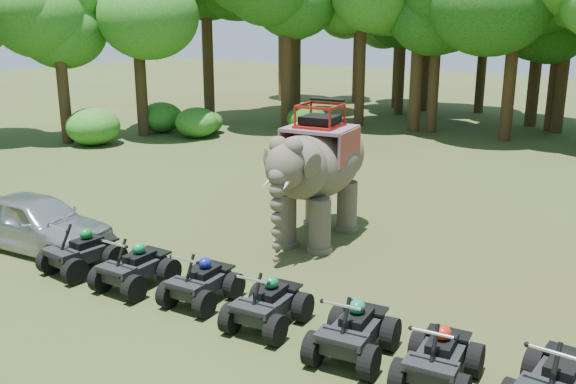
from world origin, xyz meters
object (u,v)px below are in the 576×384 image
Objects in this scene: elephant at (318,171)px; atv_4 at (354,324)px; atv_2 at (201,276)px; atv_6 at (560,374)px; atv_3 at (267,297)px; atv_0 at (81,246)px; atv_5 at (439,351)px; parked_car at (36,222)px; atv_1 at (135,261)px.

elephant is 2.57× the size of atv_4.
atv_2 is 7.19m from atv_6.
elephant is at bearing 105.91° from atv_3.
atv_5 is (8.87, 0.01, -0.02)m from atv_0.
atv_6 is at bearing 2.00° from atv_5.
atv_6 reaches higher than atv_5.
atv_0 is (2.20, -0.37, -0.10)m from parked_car.
atv_5 is (5.38, -5.12, -1.26)m from elephant.
atv_3 reaches higher than atv_5.
atv_5 is at bearing -6.10° from atv_3.
atv_6 reaches higher than atv_4.
atv_4 is (1.95, -0.10, 0.02)m from atv_3.
atv_3 is 3.55m from atv_5.
atv_2 is at bearing 171.56° from atv_5.
atv_2 is at bearing -96.04° from parked_car.
atv_0 is (-3.48, -5.13, -1.24)m from elephant.
atv_5 is (1.60, -0.01, -0.03)m from atv_4.
atv_1 is at bearing -114.99° from elephant.
atv_5 is (11.07, -0.37, -0.12)m from parked_car.
atv_6 is at bearing 6.49° from atv_0.
atv_6 reaches higher than atv_3.
atv_4 is at bearing 173.69° from atv_5.
atv_0 is 0.99× the size of atv_4.
atv_1 is 1.76m from atv_2.
atv_2 is 0.96× the size of atv_3.
elephant reaches higher than atv_2.
atv_2 is 0.97× the size of atv_5.
parked_car reaches higher than atv_0.
atv_1 is 8.94m from atv_6.
elephant reaches higher than atv_3.
atv_0 is at bearing -178.87° from atv_2.
atv_2 is at bearing 9.21° from atv_0.
atv_0 is 7.27m from atv_4.
atv_5 is (5.36, -0.25, 0.02)m from atv_2.
atv_2 is (0.02, -4.88, -1.28)m from elephant.
elephant is 6.32m from atv_0.
atv_5 is 0.92× the size of atv_6.
atv_0 is 1.03× the size of atv_5.
atv_6 reaches higher than atv_0.
atv_1 is at bearing -174.93° from atv_6.
atv_4 is 3.44m from atv_6.
parked_car reaches higher than atv_1.
atv_0 is at bearing -175.05° from atv_6.
atv_0 reaches higher than atv_2.
atv_2 is at bearing 170.36° from atv_4.
atv_1 is at bearing 174.05° from atv_5.
atv_1 is 5.50m from atv_4.
parked_car is 7.52m from atv_3.
parked_car is at bearing 173.71° from atv_1.
elephant is 2.62× the size of atv_1.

